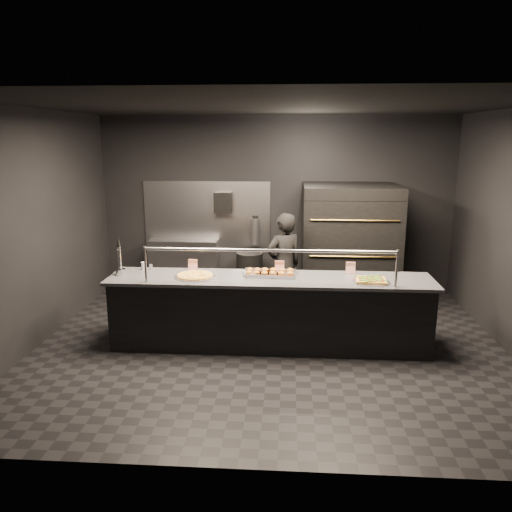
# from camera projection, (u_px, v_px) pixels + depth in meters

# --- Properties ---
(room) EXTENTS (6.04, 6.00, 3.00)m
(room) POSITION_uv_depth(u_px,v_px,m) (268.00, 232.00, 6.20)
(room) COLOR black
(room) RESTS_ON ground
(service_counter) EXTENTS (4.10, 0.78, 1.37)m
(service_counter) POSITION_uv_depth(u_px,v_px,m) (270.00, 312.00, 6.39)
(service_counter) COLOR black
(service_counter) RESTS_ON ground
(pizza_oven) EXTENTS (1.50, 1.23, 1.91)m
(pizza_oven) POSITION_uv_depth(u_px,v_px,m) (349.00, 244.00, 8.04)
(pizza_oven) COLOR black
(pizza_oven) RESTS_ON ground
(prep_shelf) EXTENTS (1.20, 0.35, 0.90)m
(prep_shelf) POSITION_uv_depth(u_px,v_px,m) (184.00, 265.00, 8.75)
(prep_shelf) COLOR #99999E
(prep_shelf) RESTS_ON ground
(towel_dispenser) EXTENTS (0.30, 0.20, 0.35)m
(towel_dispenser) POSITION_uv_depth(u_px,v_px,m) (223.00, 202.00, 8.52)
(towel_dispenser) COLOR black
(towel_dispenser) RESTS_ON room
(fire_extinguisher) EXTENTS (0.14, 0.14, 0.51)m
(fire_extinguisher) POSITION_uv_depth(u_px,v_px,m) (255.00, 231.00, 8.61)
(fire_extinguisher) COLOR #B2B2B7
(fire_extinguisher) RESTS_ON room
(beer_tap) EXTENTS (0.13, 0.18, 0.50)m
(beer_tap) POSITION_uv_depth(u_px,v_px,m) (120.00, 264.00, 6.39)
(beer_tap) COLOR silver
(beer_tap) RESTS_ON service_counter
(round_pizza) EXTENTS (0.52, 0.52, 0.03)m
(round_pizza) POSITION_uv_depth(u_px,v_px,m) (195.00, 275.00, 6.32)
(round_pizza) COLOR silver
(round_pizza) RESTS_ON service_counter
(slider_tray_a) EXTENTS (0.50, 0.42, 0.07)m
(slider_tray_a) POSITION_uv_depth(u_px,v_px,m) (261.00, 272.00, 6.42)
(slider_tray_a) COLOR silver
(slider_tray_a) RESTS_ON service_counter
(slider_tray_b) EXTENTS (0.53, 0.43, 0.08)m
(slider_tray_b) POSITION_uv_depth(u_px,v_px,m) (278.00, 273.00, 6.39)
(slider_tray_b) COLOR silver
(slider_tray_b) RESTS_ON service_counter
(square_pizza) EXTENTS (0.45, 0.45, 0.05)m
(square_pizza) POSITION_uv_depth(u_px,v_px,m) (371.00, 280.00, 6.10)
(square_pizza) COLOR silver
(square_pizza) RESTS_ON service_counter
(condiment_jar) EXTENTS (0.15, 0.06, 0.10)m
(condiment_jar) POSITION_uv_depth(u_px,v_px,m) (146.00, 266.00, 6.65)
(condiment_jar) COLOR silver
(condiment_jar) RESTS_ON service_counter
(tent_cards) EXTENTS (2.19, 0.04, 0.15)m
(tent_cards) POSITION_uv_depth(u_px,v_px,m) (274.00, 266.00, 6.54)
(tent_cards) COLOR white
(tent_cards) RESTS_ON service_counter
(trash_bin) EXTENTS (0.45, 0.45, 0.75)m
(trash_bin) POSITION_uv_depth(u_px,v_px,m) (250.00, 274.00, 8.46)
(trash_bin) COLOR black
(trash_bin) RESTS_ON ground
(worker) EXTENTS (0.69, 0.61, 1.57)m
(worker) POSITION_uv_depth(u_px,v_px,m) (284.00, 265.00, 7.40)
(worker) COLOR black
(worker) RESTS_ON ground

